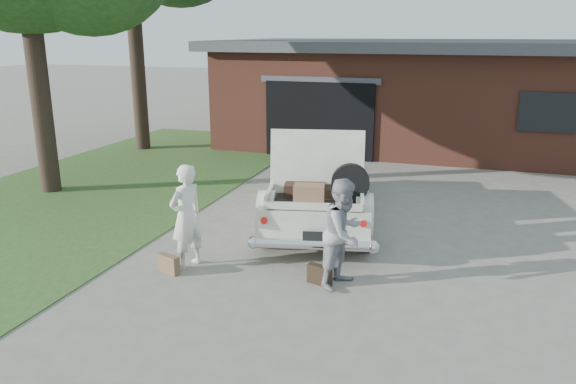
% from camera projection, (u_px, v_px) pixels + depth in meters
% --- Properties ---
extents(ground, '(90.00, 90.00, 0.00)m').
position_uv_depth(ground, '(276.00, 270.00, 8.74)').
color(ground, gray).
rests_on(ground, ground).
extents(grass_strip, '(6.00, 16.00, 0.02)m').
position_uv_depth(grass_strip, '(98.00, 189.00, 13.14)').
color(grass_strip, '#2D4C1E').
rests_on(grass_strip, ground).
extents(house, '(12.80, 7.80, 3.30)m').
position_uv_depth(house, '(420.00, 91.00, 18.45)').
color(house, brown).
rests_on(house, ground).
extents(sedan, '(2.87, 5.12, 2.00)m').
position_uv_depth(sedan, '(320.00, 184.00, 10.91)').
color(sedan, white).
rests_on(sedan, ground).
extents(woman_left, '(0.58, 0.70, 1.65)m').
position_uv_depth(woman_left, '(186.00, 217.00, 8.66)').
color(woman_left, silver).
rests_on(woman_left, ground).
extents(woman_right, '(0.83, 0.93, 1.60)m').
position_uv_depth(woman_right, '(344.00, 233.00, 8.03)').
color(woman_right, gray).
rests_on(woman_right, ground).
extents(suitcase_left, '(0.39, 0.24, 0.29)m').
position_uv_depth(suitcase_left, '(169.00, 264.00, 8.60)').
color(suitcase_left, brown).
rests_on(suitcase_left, ground).
extents(suitcase_right, '(0.39, 0.22, 0.29)m').
position_uv_depth(suitcase_right, '(320.00, 275.00, 8.22)').
color(suitcase_right, black).
rests_on(suitcase_right, ground).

